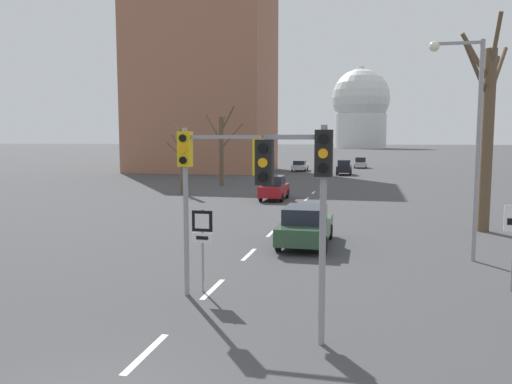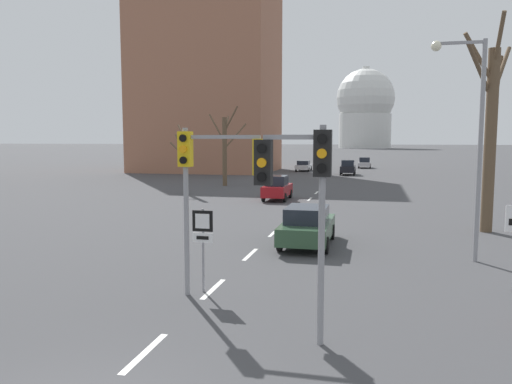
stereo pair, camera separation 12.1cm
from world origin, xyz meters
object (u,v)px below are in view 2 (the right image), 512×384
(sedan_near_left, at_px, (277,188))
(sedan_far_right, at_px, (365,163))
(sedan_far_left, at_px, (304,166))
(street_lamp_right, at_px, (471,127))
(traffic_signal_near_right, at_px, (301,180))
(route_sign_post, at_px, (203,236))
(sedan_mid_centre, at_px, (307,225))
(traffic_signal_centre_tall, at_px, (212,169))
(sedan_near_right, at_px, (348,167))

(sedan_near_left, height_order, sedan_far_right, sedan_near_left)
(sedan_far_left, bearing_deg, sedan_far_right, 48.35)
(street_lamp_right, distance_m, sedan_far_right, 58.60)
(traffic_signal_near_right, xyz_separation_m, sedan_far_left, (-7.88, 57.82, -2.78))
(street_lamp_right, xyz_separation_m, sedan_far_left, (-12.63, 49.27, -4.05))
(route_sign_post, xyz_separation_m, sedan_mid_centre, (2.08, 6.97, -0.81))
(route_sign_post, bearing_deg, sedan_near_left, 95.31)
(traffic_signal_near_right, height_order, sedan_mid_centre, traffic_signal_near_right)
(traffic_signal_centre_tall, height_order, sedan_near_right, traffic_signal_centre_tall)
(traffic_signal_centre_tall, relative_size, street_lamp_right, 0.60)
(traffic_signal_centre_tall, relative_size, sedan_mid_centre, 1.02)
(sedan_near_left, distance_m, sedan_near_right, 27.04)
(street_lamp_right, relative_size, sedan_far_right, 1.89)
(traffic_signal_near_right, height_order, sedan_far_right, traffic_signal_near_right)
(sedan_mid_centre, bearing_deg, route_sign_post, -106.64)
(sedan_far_right, bearing_deg, traffic_signal_near_right, -90.12)
(traffic_signal_centre_tall, xyz_separation_m, sedan_near_left, (-2.43, 22.18, -2.68))
(street_lamp_right, xyz_separation_m, sedan_mid_centre, (-5.88, 1.35, -3.96))
(route_sign_post, height_order, sedan_far_right, route_sign_post)
(traffic_signal_near_right, bearing_deg, street_lamp_right, 60.92)
(traffic_signal_centre_tall, relative_size, sedan_near_right, 1.21)
(traffic_signal_near_right, relative_size, sedan_near_left, 1.17)
(sedan_far_left, bearing_deg, sedan_near_right, -44.93)
(sedan_near_left, relative_size, sedan_far_left, 0.87)
(sedan_far_right, bearing_deg, sedan_far_left, -131.65)
(sedan_near_right, relative_size, sedan_far_right, 0.94)
(route_sign_post, bearing_deg, sedan_far_right, 87.00)
(sedan_near_right, bearing_deg, sedan_mid_centre, -89.37)
(sedan_mid_centre, relative_size, sedan_far_left, 1.01)
(traffic_signal_centre_tall, relative_size, sedan_near_left, 1.18)
(street_lamp_right, distance_m, sedan_near_right, 43.63)
(sedan_near_left, bearing_deg, sedan_far_left, 94.56)
(sedan_mid_centre, bearing_deg, sedan_near_right, 90.63)
(sedan_far_left, bearing_deg, sedan_mid_centre, -81.98)
(traffic_signal_near_right, bearing_deg, sedan_near_right, 91.76)
(traffic_signal_near_right, distance_m, sedan_mid_centre, 10.32)
(traffic_signal_near_right, xyz_separation_m, sedan_near_left, (-5.24, 24.75, -2.64))
(traffic_signal_near_right, distance_m, street_lamp_right, 9.86)
(sedan_near_left, height_order, sedan_near_right, sedan_near_right)
(sedan_far_left, height_order, sedan_far_right, sedan_far_right)
(traffic_signal_centre_tall, bearing_deg, sedan_far_right, 87.37)
(traffic_signal_centre_tall, distance_m, traffic_signal_near_right, 3.81)
(traffic_signal_centre_tall, bearing_deg, route_sign_post, 138.25)
(traffic_signal_near_right, xyz_separation_m, street_lamp_right, (4.75, 8.55, 1.27))
(sedan_near_left, xyz_separation_m, sedan_near_right, (3.66, 26.79, 0.03))
(traffic_signal_near_right, xyz_separation_m, sedan_near_right, (-1.58, 51.54, -2.61))
(traffic_signal_centre_tall, distance_m, sedan_far_right, 64.39)
(traffic_signal_centre_tall, bearing_deg, street_lamp_right, 38.32)
(traffic_signal_near_right, bearing_deg, traffic_signal_centre_tall, 137.55)
(route_sign_post, bearing_deg, sedan_mid_centre, 73.36)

